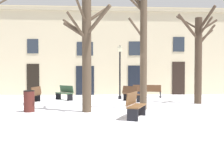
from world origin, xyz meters
TOP-DOWN VIEW (x-y plane):
  - ground_plane at (0.00, 0.00)m, footprint 30.82×30.82m
  - building_facade at (0.00, 8.43)m, footprint 19.26×0.60m
  - tree_left_of_center at (-1.26, -1.72)m, footprint 2.15×2.36m
  - tree_right_of_center at (1.22, -0.99)m, footprint 1.33×1.15m
  - tree_center at (4.68, 1.34)m, footprint 2.61×2.59m
  - streetlamp at (0.67, 4.43)m, footprint 0.30×0.30m
  - litter_bin at (-3.68, -1.56)m, footprint 0.47×0.47m
  - bench_near_lamp at (2.60, 5.25)m, footprint 1.97×1.03m
  - bench_back_to_back_right at (-2.82, 4.01)m, footprint 1.27×1.47m
  - bench_far_corner at (1.24, 2.88)m, footprint 1.11×1.55m
  - bench_back_to_back_left at (0.55, -3.46)m, footprint 0.95×1.60m
  - bench_near_center_tree at (-4.33, 2.24)m, footprint 0.61×1.81m

SIDE VIEW (x-z plane):
  - ground_plane at x=0.00m, z-range 0.00..0.00m
  - bench_far_corner at x=1.24m, z-range 0.00..0.90m
  - bench_back_to_back_right at x=-2.82m, z-range 0.00..0.91m
  - bench_near_center_tree at x=-4.33m, z-range 0.00..0.91m
  - litter_bin at x=-3.68m, z-range 0.00..0.91m
  - bench_back_to_back_left at x=0.55m, z-range 0.00..0.93m
  - bench_near_lamp at x=2.60m, z-range 0.02..0.91m
  - streetlamp at x=0.67m, z-range 0.40..3.88m
  - tree_center at x=4.68m, z-range 0.14..5.23m
  - tree_right_of_center at x=1.22m, z-range 0.00..5.69m
  - tree_left_of_center at x=-1.26m, z-range 0.08..5.68m
  - building_facade at x=0.00m, z-range 0.05..6.93m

